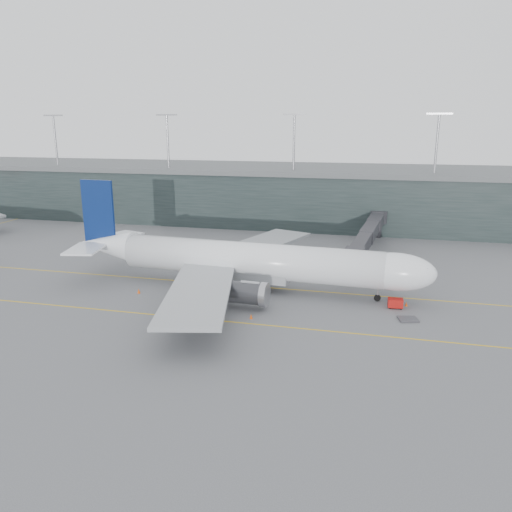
# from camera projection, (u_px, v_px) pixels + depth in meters

# --- Properties ---
(ground) EXTENTS (320.00, 320.00, 0.00)m
(ground) POSITION_uv_depth(u_px,v_px,m) (221.00, 277.00, 90.38)
(ground) COLOR #525156
(ground) RESTS_ON ground
(taxiline_a) EXTENTS (160.00, 0.25, 0.02)m
(taxiline_a) POSITION_uv_depth(u_px,v_px,m) (214.00, 283.00, 86.62)
(taxiline_a) COLOR yellow
(taxiline_a) RESTS_ON ground
(taxiline_b) EXTENTS (160.00, 0.25, 0.02)m
(taxiline_b) POSITION_uv_depth(u_px,v_px,m) (179.00, 317.00, 71.59)
(taxiline_b) COLOR yellow
(taxiline_b) RESTS_ON ground
(taxiline_lead_main) EXTENTS (0.25, 60.00, 0.02)m
(taxiline_lead_main) POSITION_uv_depth(u_px,v_px,m) (271.00, 252.00, 108.03)
(taxiline_lead_main) COLOR yellow
(taxiline_lead_main) RESTS_ON ground
(terminal) EXTENTS (240.00, 36.00, 29.00)m
(terminal) POSITION_uv_depth(u_px,v_px,m) (281.00, 193.00, 142.90)
(terminal) COLOR #1F2A2A
(terminal) RESTS_ON ground
(main_aircraft) EXTENTS (61.81, 58.02, 17.33)m
(main_aircraft) POSITION_uv_depth(u_px,v_px,m) (248.00, 261.00, 82.73)
(main_aircraft) COLOR white
(main_aircraft) RESTS_ON ground
(jet_bridge) EXTENTS (7.54, 43.14, 6.49)m
(jet_bridge) POSITION_uv_depth(u_px,v_px,m) (368.00, 231.00, 106.18)
(jet_bridge) COLOR #2D2C31
(jet_bridge) RESTS_ON ground
(gse_cart) EXTENTS (2.27, 1.51, 1.49)m
(gse_cart) POSITION_uv_depth(u_px,v_px,m) (395.00, 303.00, 74.85)
(gse_cart) COLOR #A90F0C
(gse_cart) RESTS_ON ground
(baggage_dolly) EXTENTS (3.08, 2.69, 0.26)m
(baggage_dolly) POSITION_uv_depth(u_px,v_px,m) (408.00, 319.00, 70.38)
(baggage_dolly) COLOR #3C3B41
(baggage_dolly) RESTS_ON ground
(uld_a) EXTENTS (2.28, 1.85, 2.03)m
(uld_a) POSITION_uv_depth(u_px,v_px,m) (212.00, 254.00, 101.65)
(uld_a) COLOR #323337
(uld_a) RESTS_ON ground
(uld_b) EXTENTS (2.11, 1.75, 1.79)m
(uld_b) POSITION_uv_depth(u_px,v_px,m) (230.00, 255.00, 101.86)
(uld_b) COLOR #323337
(uld_b) RESTS_ON ground
(uld_c) EXTENTS (2.75, 2.51, 2.03)m
(uld_c) POSITION_uv_depth(u_px,v_px,m) (232.00, 256.00, 100.11)
(uld_c) COLOR #323337
(uld_c) RESTS_ON ground
(cone_nose) EXTENTS (0.43, 0.43, 0.69)m
(cone_nose) POSITION_uv_depth(u_px,v_px,m) (406.00, 304.00, 75.79)
(cone_nose) COLOR #DC4C0C
(cone_nose) RESTS_ON ground
(cone_wing_stbd) EXTENTS (0.44, 0.44, 0.71)m
(cone_wing_stbd) POSITION_uv_depth(u_px,v_px,m) (251.00, 316.00, 70.88)
(cone_wing_stbd) COLOR #DB4D0C
(cone_wing_stbd) RESTS_ON ground
(cone_wing_port) EXTENTS (0.42, 0.42, 0.67)m
(cone_wing_port) POSITION_uv_depth(u_px,v_px,m) (290.00, 262.00, 98.55)
(cone_wing_port) COLOR #CD620B
(cone_wing_port) RESTS_ON ground
(cone_tail) EXTENTS (0.50, 0.50, 0.79)m
(cone_tail) POSITION_uv_depth(u_px,v_px,m) (139.00, 291.00, 81.53)
(cone_tail) COLOR #E14F0C
(cone_tail) RESTS_ON ground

